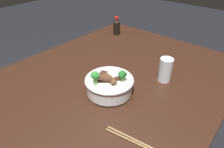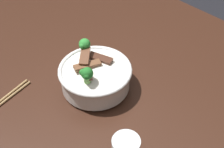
{
  "view_description": "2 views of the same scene",
  "coord_description": "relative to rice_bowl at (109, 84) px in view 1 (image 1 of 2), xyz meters",
  "views": [
    {
      "loc": [
        0.53,
        0.52,
        1.37
      ],
      "look_at": [
        -0.03,
        0.04,
        0.88
      ],
      "focal_mm": 31.78,
      "sensor_mm": 36.0,
      "label": 1
    },
    {
      "loc": [
        -0.48,
        0.5,
        1.51
      ],
      "look_at": [
        -0.02,
        0.04,
        0.89
      ],
      "focal_mm": 51.47,
      "sensor_mm": 36.0,
      "label": 2
    }
  ],
  "objects": [
    {
      "name": "soy_sauce_bottle",
      "position": [
        -0.55,
        -0.41,
        0.01
      ],
      "size": [
        0.05,
        0.05,
        0.13
      ],
      "color": "black",
      "rests_on": "dining_table"
    },
    {
      "name": "chopsticks_pair",
      "position": [
        0.14,
        0.23,
        -0.05
      ],
      "size": [
        0.05,
        0.2,
        0.01
      ],
      "color": "#9E7A4C",
      "rests_on": "dining_table"
    },
    {
      "name": "dining_table",
      "position": [
        -0.02,
        -0.07,
        -0.18
      ],
      "size": [
        1.44,
        1.0,
        0.82
      ],
      "color": "#381E14",
      "rests_on": "ground"
    },
    {
      "name": "drinking_glass",
      "position": [
        -0.24,
        0.13,
        -0.0
      ],
      "size": [
        0.06,
        0.06,
        0.12
      ],
      "color": "white",
      "rests_on": "dining_table"
    },
    {
      "name": "rice_bowl",
      "position": [
        0.0,
        0.0,
        0.0
      ],
      "size": [
        0.21,
        0.21,
        0.13
      ],
      "color": "white",
      "rests_on": "dining_table"
    }
  ]
}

